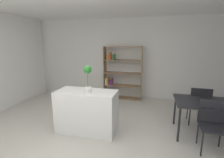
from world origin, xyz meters
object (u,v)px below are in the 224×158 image
at_px(dining_table, 206,105).
at_px(dining_chair_far, 199,103).
at_px(potted_plant_on_island, 88,76).
at_px(open_bookshelf, 120,74).
at_px(kitchen_island, 87,111).
at_px(dining_chair_near, 212,121).

xyz_separation_m(dining_table, dining_chair_far, (-0.00, 0.46, -0.12)).
xyz_separation_m(potted_plant_on_island, open_bookshelf, (0.15, 2.48, -0.38)).
height_order(kitchen_island, dining_chair_far, dining_chair_far).
bearing_deg(dining_table, dining_chair_near, -89.55).
bearing_deg(dining_chair_near, dining_table, 92.52).
xyz_separation_m(open_bookshelf, dining_table, (2.22, -1.97, -0.21)).
relative_size(kitchen_island, open_bookshelf, 0.71).
xyz_separation_m(open_bookshelf, dining_chair_far, (2.22, -1.51, -0.32)).
bearing_deg(potted_plant_on_island, dining_chair_near, 1.39).
height_order(kitchen_island, dining_table, kitchen_island).
height_order(kitchen_island, open_bookshelf, open_bookshelf).
relative_size(potted_plant_on_island, dining_chair_far, 0.60).
xyz_separation_m(dining_chair_near, dining_chair_far, (-0.01, 0.92, 0.01)).
relative_size(potted_plant_on_island, dining_table, 0.47).
xyz_separation_m(kitchen_island, dining_table, (2.45, 0.44, 0.22)).
relative_size(potted_plant_on_island, dining_chair_near, 0.61).
xyz_separation_m(potted_plant_on_island, dining_table, (2.37, 0.51, -0.59)).
xyz_separation_m(kitchen_island, potted_plant_on_island, (0.08, -0.07, 0.80)).
distance_m(kitchen_island, dining_chair_far, 2.61).
bearing_deg(open_bookshelf, dining_table, -41.53).
bearing_deg(dining_table, open_bookshelf, 138.47).
bearing_deg(dining_chair_far, potted_plant_on_island, 23.96).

